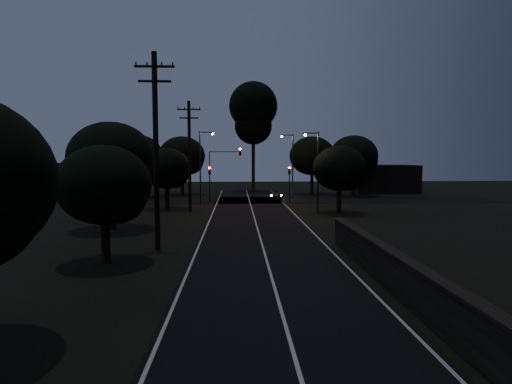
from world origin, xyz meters
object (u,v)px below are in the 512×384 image
streetlight_a (202,162)px  car (277,197)px  signal_left (210,178)px  signal_mast (224,164)px  streetlight_b (291,161)px  signal_right (289,177)px  streetlight_c (316,166)px  utility_pole_mid (156,148)px  tall_pine (253,112)px  utility_pole_far (189,154)px

streetlight_a → car: size_ratio=2.63×
signal_left → signal_mast: signal_mast is taller
streetlight_b → signal_mast: bearing=-154.0°
signal_right → streetlight_c: size_ratio=0.55×
signal_left → streetlight_c: size_ratio=0.55×
signal_right → signal_mast: size_ratio=0.66×
utility_pole_mid → signal_right: (10.60, 24.99, -2.90)m
signal_right → streetlight_a: 10.26m
streetlight_c → signal_mast: bearing=131.2°
utility_pole_mid → signal_right: 27.30m
streetlight_c → tall_pine: bearing=100.9°
utility_pole_far → car: (9.20, 8.96, -4.97)m
signal_mast → car: (6.11, 0.97, -3.82)m
signal_right → streetlight_a: size_ratio=0.51×
signal_right → signal_mast: (-7.51, 0.00, 1.50)m
utility_pole_far → streetlight_c: size_ratio=1.40×
car → streetlight_b: bearing=-121.5°
signal_left → signal_mast: bearing=0.1°
streetlight_a → signal_mast: bearing=39.8°
utility_pole_mid → streetlight_a: utility_pole_mid is taller
signal_right → car: 2.88m
utility_pole_mid → tall_pine: bearing=80.1°
signal_left → signal_mast: 2.26m
streetlight_c → utility_pole_far: bearing=170.4°
streetlight_b → utility_pole_far: bearing=-133.3°
signal_left → streetlight_c: streetlight_c is taller
streetlight_a → streetlight_c: (11.14, -8.00, -0.29)m
car → signal_left: bearing=10.4°
signal_right → streetlight_b: bearing=80.0°
utility_pole_far → signal_left: 8.53m
utility_pole_mid → streetlight_b: 31.15m
signal_left → signal_right: 9.20m
utility_pole_mid → streetlight_b: size_ratio=1.38×
tall_pine → streetlight_c: 26.52m
utility_pole_far → streetlight_c: utility_pole_far is taller
streetlight_b → streetlight_c: bearing=-87.9°
streetlight_c → utility_pole_mid: bearing=-128.3°
signal_right → tall_pine: bearing=103.5°
utility_pole_mid → streetlight_a: bearing=88.3°
signal_left → streetlight_b: size_ratio=0.51×
streetlight_c → car: streetlight_c is taller
signal_left → streetlight_b: bearing=22.0°
streetlight_b → car: bearing=-124.8°
streetlight_a → utility_pole_far: bearing=-96.6°
car → utility_pole_far: bearing=47.5°
utility_pole_far → signal_right: (10.60, 7.99, -2.65)m
streetlight_b → signal_left: bearing=-158.0°
utility_pole_mid → utility_pole_far: utility_pole_mid is taller
streetlight_c → signal_left: bearing=136.2°
tall_pine → signal_right: bearing=-76.5°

